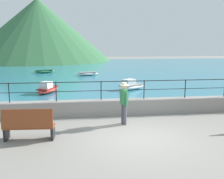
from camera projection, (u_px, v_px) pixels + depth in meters
The scene contains 11 objects.
ground_plane at pixel (138, 139), 8.73m from camera, with size 120.00×120.00×0.00m, color gray.
promenade_wall at pixel (123, 107), 11.79m from camera, with size 20.00×0.56×0.70m, color gray.
railing at pixel (123, 86), 11.62m from camera, with size 18.44×0.04×0.90m.
lake_water at pixel (94, 69), 33.94m from camera, with size 64.00×44.32×0.06m, color teal.
hill_main at pixel (38, 30), 49.75m from camera, with size 28.91×28.91×12.30m, color #33663D.
bench_main at pixel (29, 125), 8.48m from camera, with size 1.73×0.67×1.13m.
person_walking at pixel (124, 101), 10.15m from camera, with size 0.38×0.56×1.75m.
boat_0 at pixel (48, 89), 16.70m from camera, with size 1.66×2.47×0.76m.
boat_1 at pixel (131, 86), 17.94m from camera, with size 2.42×2.01×0.76m.
boat_2 at pixel (87, 74), 26.14m from camera, with size 2.44×1.37×0.36m.
boat_3 at pixel (44, 71), 28.44m from camera, with size 2.46×1.50×0.36m.
Camera 1 is at (-1.99, -8.10, 3.24)m, focal length 39.91 mm.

